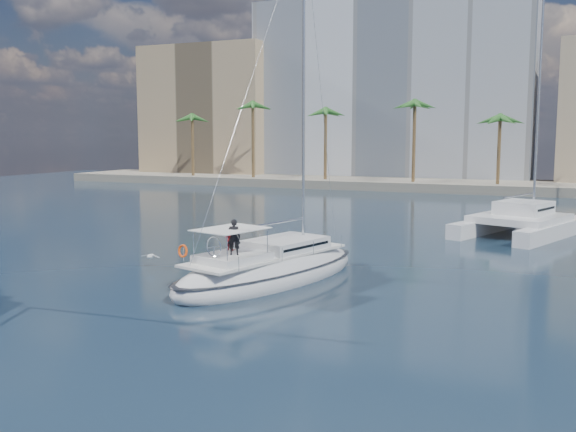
% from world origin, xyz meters
% --- Properties ---
extents(ground, '(160.00, 160.00, 0.00)m').
position_xyz_m(ground, '(0.00, 0.00, 0.00)').
color(ground, black).
rests_on(ground, ground).
extents(quay, '(120.00, 14.00, 1.20)m').
position_xyz_m(quay, '(0.00, 61.00, 0.60)').
color(quay, gray).
rests_on(quay, ground).
extents(building_modern, '(42.00, 16.00, 28.00)m').
position_xyz_m(building_modern, '(-12.00, 73.00, 14.00)').
color(building_modern, white).
rests_on(building_modern, ground).
extents(building_tan_left, '(22.00, 14.00, 22.00)m').
position_xyz_m(building_tan_left, '(-42.00, 69.00, 11.00)').
color(building_tan_left, tan).
rests_on(building_tan_left, ground).
extents(palm_left, '(3.60, 3.60, 12.30)m').
position_xyz_m(palm_left, '(-34.00, 57.00, 10.28)').
color(palm_left, brown).
rests_on(palm_left, ground).
extents(palm_centre, '(3.60, 3.60, 12.30)m').
position_xyz_m(palm_centre, '(0.00, 57.00, 10.28)').
color(palm_centre, brown).
rests_on(palm_centre, ground).
extents(main_sloop, '(7.58, 13.58, 19.21)m').
position_xyz_m(main_sloop, '(-0.58, 0.92, 0.56)').
color(main_sloop, silver).
rests_on(main_sloop, ground).
extents(catamaran, '(9.87, 13.53, 17.75)m').
position_xyz_m(catamaran, '(10.31, 22.27, 1.15)').
color(catamaran, silver).
rests_on(catamaran, ground).
extents(seagull, '(1.23, 0.53, 0.23)m').
position_xyz_m(seagull, '(-8.26, 1.53, 0.62)').
color(seagull, silver).
rests_on(seagull, ground).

